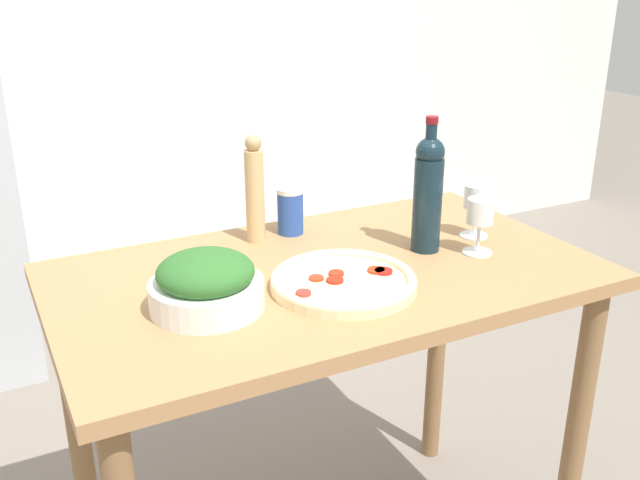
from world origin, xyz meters
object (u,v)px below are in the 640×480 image
wine_bottle (427,191)px  salad_bowl (206,284)px  wine_glass_far (476,201)px  salt_canister (290,211)px  homemade_pizza (344,281)px  wine_glass_near (480,216)px  pepper_mill (255,191)px

wine_bottle → salad_bowl: bearing=-173.4°
wine_glass_far → salt_canister: wine_glass_far is taller
salad_bowl → salt_canister: salt_canister is taller
salad_bowl → wine_bottle: bearing=6.6°
salad_bowl → homemade_pizza: size_ratio=0.73×
wine_glass_near → homemade_pizza: size_ratio=0.43×
wine_bottle → homemade_pizza: bearing=-159.5°
wine_glass_near → salt_canister: wine_glass_near is taller
wine_glass_near → homemade_pizza: bearing=-176.3°
wine_glass_far → salad_bowl: wine_glass_far is taller
salt_canister → homemade_pizza: bearing=-96.4°
homemade_pizza → salt_canister: salt_canister is taller
pepper_mill → homemade_pizza: bearing=-80.1°
wine_glass_near → homemade_pizza: wine_glass_near is taller
wine_glass_far → salt_canister: bearing=149.9°
wine_glass_near → salt_canister: (-0.34, 0.33, -0.03)m
salt_canister → salad_bowl: bearing=-136.5°
wine_bottle → wine_glass_near: size_ratio=2.39×
homemade_pizza → salt_canister: bearing=83.6°
salad_bowl → pepper_mill: bearing=52.7°
homemade_pizza → salt_canister: (0.04, 0.35, 0.05)m
wine_bottle → homemade_pizza: 0.33m
wine_glass_near → salt_canister: size_ratio=1.13×
wine_glass_near → homemade_pizza: 0.39m
salad_bowl → salt_canister: size_ratio=1.91×
wine_glass_far → homemade_pizza: wine_glass_far is taller
wine_bottle → salt_canister: size_ratio=2.69×
wine_bottle → wine_glass_far: (0.16, 0.01, -0.05)m
wine_bottle → salad_bowl: wine_bottle is taller
pepper_mill → homemade_pizza: 0.37m
wine_glass_far → homemade_pizza: size_ratio=0.43×
wine_glass_far → homemade_pizza: 0.47m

